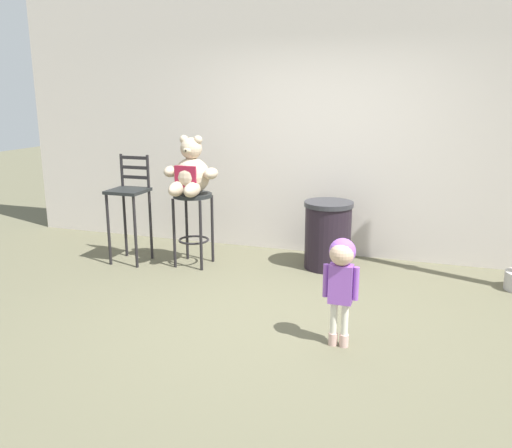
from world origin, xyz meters
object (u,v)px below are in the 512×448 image
child_walking (341,269)px  bar_chair_empty (130,199)px  bar_stool_with_teddy (193,214)px  trash_bin (328,235)px  teddy_bear (191,173)px

child_walking → bar_chair_empty: (-2.59, 1.34, 0.11)m
bar_stool_with_teddy → bar_chair_empty: bar_chair_empty is taller
bar_stool_with_teddy → bar_chair_empty: bearing=-171.8°
child_walking → trash_bin: size_ratio=1.14×
trash_bin → bar_chair_empty: 2.23m
bar_chair_empty → teddy_bear: bearing=5.7°
trash_bin → bar_chair_empty: size_ratio=0.61×
bar_stool_with_teddy → child_walking: 2.36m
trash_bin → child_walking: bearing=-76.4°
bar_stool_with_teddy → teddy_bear: bearing=-90.0°
bar_stool_with_teddy → trash_bin: bearing=14.1°
bar_stool_with_teddy → child_walking: (1.87, -1.44, 0.03)m
teddy_bear → child_walking: size_ratio=0.74×
bar_stool_with_teddy → bar_chair_empty: (-0.72, -0.10, 0.14)m
teddy_bear → child_walking: 2.38m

